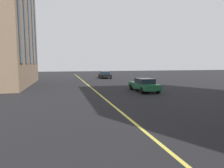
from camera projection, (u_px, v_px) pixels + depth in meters
name	position (u px, v px, depth m)	size (l,w,h in m)	color
lane_centre_line	(108.00, 101.00, 14.32)	(80.00, 0.16, 0.01)	#D8C64C
car_black_trailing	(105.00, 75.00, 37.13)	(4.40, 1.95, 1.37)	black
car_green_mid	(144.00, 85.00, 19.35)	(4.40, 1.95, 1.37)	#1E6038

